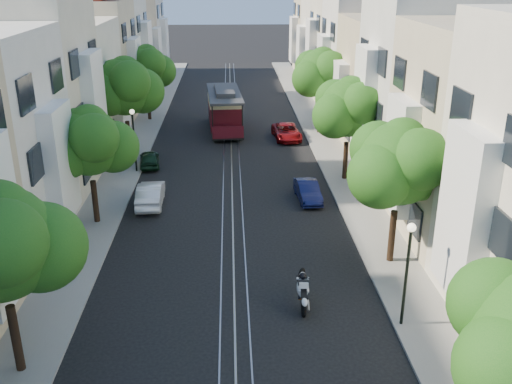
{
  "coord_description": "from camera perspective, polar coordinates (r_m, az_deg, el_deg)",
  "views": [
    {
      "loc": [
        -0.04,
        -13.98,
        12.67
      ],
      "look_at": [
        1.19,
        12.54,
        2.2
      ],
      "focal_mm": 40.0,
      "sensor_mm": 36.0,
      "label": 1
    }
  ],
  "objects": [
    {
      "name": "rail_slot",
      "position": [
        43.85,
        -2.49,
        4.71
      ],
      "size": [
        0.06,
        80.0,
        0.02
      ],
      "primitive_type": "cube",
      "color": "gray",
      "rests_on": "ground"
    },
    {
      "name": "parked_car_e_far",
      "position": [
        45.35,
        3.08,
        6.03
      ],
      "size": [
        2.28,
        4.37,
        1.18
      ],
      "primitive_type": "imported",
      "rotation": [
        0.0,
        0.0,
        0.08
      ],
      "color": "maroon",
      "rests_on": "ground"
    },
    {
      "name": "rail_right",
      "position": [
        43.85,
        -1.77,
        4.73
      ],
      "size": [
        0.06,
        80.0,
        0.02
      ],
      "primitive_type": "cube",
      "color": "gray",
      "rests_on": "ground"
    },
    {
      "name": "sportbike_rider",
      "position": [
        23.01,
        4.69,
        -9.63
      ],
      "size": [
        0.53,
        2.2,
        1.52
      ],
      "rotation": [
        0.0,
        0.0,
        -0.05
      ],
      "color": "black",
      "rests_on": "ground"
    },
    {
      "name": "parked_car_e_mid",
      "position": [
        33.29,
        5.2,
        0.1
      ],
      "size": [
        1.4,
        3.47,
        1.12
      ],
      "primitive_type": "imported",
      "rotation": [
        0.0,
        0.0,
        0.06
      ],
      "color": "#0B113B",
      "rests_on": "ground"
    },
    {
      "name": "tree_w_a",
      "position": [
        19.18,
        -24.19,
        -4.95
      ],
      "size": [
        4.93,
        4.08,
        6.68
      ],
      "color": "black",
      "rests_on": "ground"
    },
    {
      "name": "sidewalk_west",
      "position": [
        44.42,
        -11.91,
        4.55
      ],
      "size": [
        2.5,
        80.0,
        0.12
      ],
      "primitive_type": "cube",
      "color": "gray",
      "rests_on": "ground"
    },
    {
      "name": "rail_left",
      "position": [
        43.85,
        -3.21,
        4.7
      ],
      "size": [
        0.06,
        80.0,
        0.02
      ],
      "primitive_type": "cube",
      "color": "gray",
      "rests_on": "ground"
    },
    {
      "name": "lamp_east",
      "position": [
        21.45,
        14.96,
        -6.54
      ],
      "size": [
        0.32,
        0.32,
        4.16
      ],
      "color": "black",
      "rests_on": "ground"
    },
    {
      "name": "lamp_west",
      "position": [
        37.82,
        -12.15,
        5.98
      ],
      "size": [
        0.32,
        0.32,
        4.16
      ],
      "color": "black",
      "rests_on": "ground"
    },
    {
      "name": "tree_w_b",
      "position": [
        30.01,
        -16.28,
        4.64
      ],
      "size": [
        4.72,
        3.87,
        6.27
      ],
      "color": "black",
      "rests_on": "ground"
    },
    {
      "name": "lane_line",
      "position": [
        43.85,
        -2.49,
        4.71
      ],
      "size": [
        0.08,
        80.0,
        0.01
      ],
      "primitive_type": "cube",
      "color": "tan",
      "rests_on": "ground"
    },
    {
      "name": "tree_w_c",
      "position": [
        40.32,
        -12.95,
        10.12
      ],
      "size": [
        5.13,
        4.28,
        7.09
      ],
      "color": "black",
      "rests_on": "ground"
    },
    {
      "name": "tree_e_b",
      "position": [
        25.36,
        14.24,
        2.6
      ],
      "size": [
        4.93,
        4.08,
        6.68
      ],
      "color": "black",
      "rests_on": "ground"
    },
    {
      "name": "ground",
      "position": [
        43.85,
        -2.49,
        4.7
      ],
      "size": [
        200.0,
        200.0,
        0.0
      ],
      "primitive_type": "plane",
      "color": "black",
      "rests_on": "ground"
    },
    {
      "name": "parked_car_w_far",
      "position": [
        39.59,
        -10.61,
        3.31
      ],
      "size": [
        1.7,
        3.36,
        1.1
      ],
      "primitive_type": "imported",
      "rotation": [
        0.0,
        0.0,
        3.27
      ],
      "color": "black",
      "rests_on": "ground"
    },
    {
      "name": "parked_car_w_mid",
      "position": [
        33.05,
        -10.5,
        -0.19
      ],
      "size": [
        1.49,
        3.97,
        1.29
      ],
      "primitive_type": "imported",
      "rotation": [
        0.0,
        0.0,
        3.17
      ],
      "color": "silver",
      "rests_on": "ground"
    },
    {
      "name": "townhouses_west",
      "position": [
        44.19,
        -18.46,
        10.55
      ],
      "size": [
        7.75,
        72.0,
        11.76
      ],
      "color": "silver",
      "rests_on": "ground"
    },
    {
      "name": "cable_car",
      "position": [
        47.65,
        -3.17,
        8.43
      ],
      "size": [
        3.15,
        8.52,
        3.22
      ],
      "rotation": [
        0.0,
        0.0,
        0.07
      ],
      "color": "black",
      "rests_on": "ground"
    },
    {
      "name": "townhouses_east",
      "position": [
        44.19,
        13.29,
        11.2
      ],
      "size": [
        7.75,
        72.0,
        12.0
      ],
      "color": "beige",
      "rests_on": "ground"
    },
    {
      "name": "tree_e_d",
      "position": [
        46.21,
        6.62,
        11.66
      ],
      "size": [
        5.01,
        4.16,
        6.85
      ],
      "color": "black",
      "rests_on": "ground"
    },
    {
      "name": "tree_e_c",
      "position": [
        35.66,
        9.33,
        8.15
      ],
      "size": [
        4.84,
        3.99,
        6.52
      ],
      "color": "black",
      "rests_on": "ground"
    },
    {
      "name": "tree_w_d",
      "position": [
        51.1,
        -10.84,
        12.06
      ],
      "size": [
        4.84,
        3.99,
        6.52
      ],
      "color": "black",
      "rests_on": "ground"
    },
    {
      "name": "sidewalk_east",
      "position": [
        44.43,
        6.93,
        4.87
      ],
      "size": [
        2.5,
        80.0,
        0.12
      ],
      "primitive_type": "cube",
      "color": "gray",
      "rests_on": "ground"
    }
  ]
}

